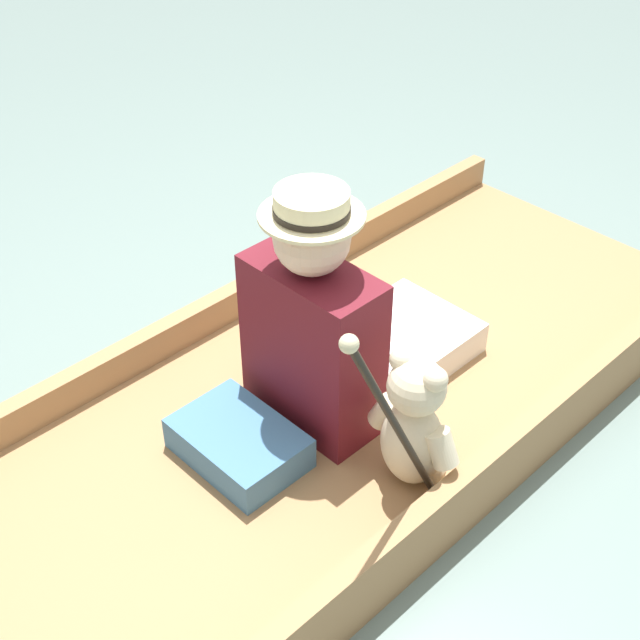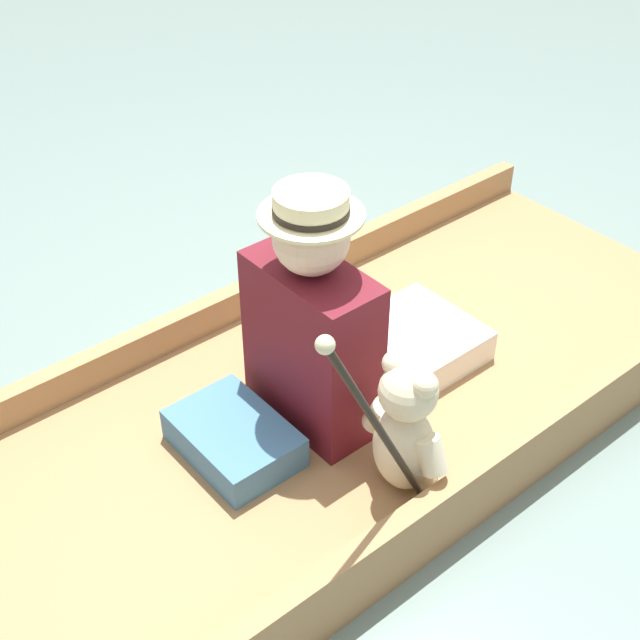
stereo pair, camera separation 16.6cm
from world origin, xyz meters
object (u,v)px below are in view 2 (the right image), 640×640
at_px(seated_person, 338,329).
at_px(teddy_bear, 406,429).
at_px(walking_cane, 372,418).
at_px(wine_glass, 335,272).

distance_m(seated_person, teddy_bear, 0.40).
xyz_separation_m(teddy_bear, walking_cane, (0.09, -0.22, 0.25)).
bearing_deg(seated_person, walking_cane, -41.22).
bearing_deg(teddy_bear, seated_person, 167.80).
distance_m(seated_person, wine_glass, 0.57).
xyz_separation_m(seated_person, teddy_bear, (0.38, -0.08, -0.07)).
height_order(seated_person, walking_cane, seated_person).
distance_m(seated_person, walking_cane, 0.59).
bearing_deg(wine_glass, seated_person, -40.19).
relative_size(seated_person, wine_glass, 3.94).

